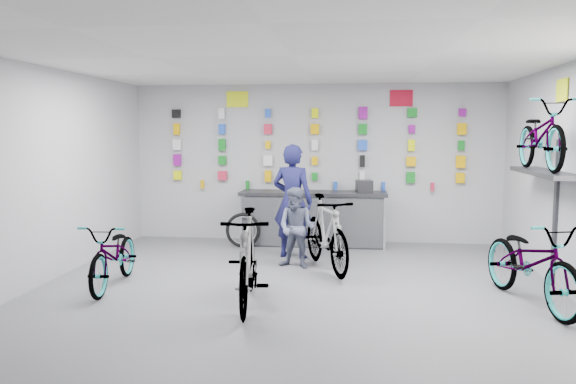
# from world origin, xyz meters

# --- Properties ---
(floor) EXTENTS (8.00, 8.00, 0.00)m
(floor) POSITION_xyz_m (0.00, 0.00, 0.00)
(floor) COLOR #55555A
(floor) RESTS_ON ground
(ceiling) EXTENTS (8.00, 8.00, 0.00)m
(ceiling) POSITION_xyz_m (0.00, 0.00, 3.00)
(ceiling) COLOR white
(ceiling) RESTS_ON wall_back
(wall_back) EXTENTS (7.00, 0.00, 7.00)m
(wall_back) POSITION_xyz_m (0.00, 4.00, 1.50)
(wall_back) COLOR #ACACAE
(wall_back) RESTS_ON floor
(wall_front) EXTENTS (7.00, 0.00, 7.00)m
(wall_front) POSITION_xyz_m (0.00, -4.00, 1.50)
(wall_front) COLOR #ACACAE
(wall_front) RESTS_ON floor
(wall_left) EXTENTS (0.00, 8.00, 8.00)m
(wall_left) POSITION_xyz_m (-3.50, 0.00, 1.50)
(wall_left) COLOR #ACACAE
(wall_left) RESTS_ON floor
(counter) EXTENTS (2.70, 0.66, 1.00)m
(counter) POSITION_xyz_m (0.00, 3.54, 0.49)
(counter) COLOR black
(counter) RESTS_ON floor
(merch_wall) EXTENTS (5.57, 0.08, 1.56)m
(merch_wall) POSITION_xyz_m (0.02, 3.93, 1.79)
(merch_wall) COLOR #EDFF01
(merch_wall) RESTS_ON wall_back
(wall_bracket) EXTENTS (0.39, 1.90, 2.00)m
(wall_bracket) POSITION_xyz_m (3.33, 1.20, 1.46)
(wall_bracket) COLOR #333338
(wall_bracket) RESTS_ON wall_right
(sign_left) EXTENTS (0.42, 0.02, 0.30)m
(sign_left) POSITION_xyz_m (-1.50, 3.98, 2.72)
(sign_left) COLOR #ECFF15
(sign_left) RESTS_ON wall_back
(sign_right) EXTENTS (0.42, 0.02, 0.30)m
(sign_right) POSITION_xyz_m (1.60, 3.98, 2.72)
(sign_right) COLOR red
(sign_right) RESTS_ON wall_back
(sign_side) EXTENTS (0.02, 0.40, 0.30)m
(sign_side) POSITION_xyz_m (3.48, 1.20, 2.65)
(sign_side) COLOR #ECFF15
(sign_side) RESTS_ON wall_right
(bike_left) EXTENTS (0.76, 1.77, 0.91)m
(bike_left) POSITION_xyz_m (-2.46, 0.39, 0.45)
(bike_left) COLOR gray
(bike_left) RESTS_ON floor
(bike_center) EXTENTS (0.76, 1.98, 1.16)m
(bike_center) POSITION_xyz_m (-0.51, -0.20, 0.58)
(bike_center) COLOR gray
(bike_center) RESTS_ON floor
(bike_right) EXTENTS (1.19, 2.15, 1.07)m
(bike_right) POSITION_xyz_m (2.90, 0.24, 0.54)
(bike_right) COLOR gray
(bike_right) RESTS_ON floor
(bike_service) EXTENTS (1.20, 1.96, 1.14)m
(bike_service) POSITION_xyz_m (0.34, 1.69, 0.57)
(bike_service) COLOR gray
(bike_service) RESTS_ON floor
(bike_wall) EXTENTS (0.63, 1.80, 0.95)m
(bike_wall) POSITION_xyz_m (3.25, 1.20, 2.05)
(bike_wall) COLOR gray
(bike_wall) RESTS_ON wall_bracket
(clerk) EXTENTS (0.78, 0.61, 1.90)m
(clerk) POSITION_xyz_m (-0.26, 2.49, 0.95)
(clerk) COLOR #171747
(clerk) RESTS_ON floor
(customer) EXTENTS (0.72, 0.63, 1.25)m
(customer) POSITION_xyz_m (-0.12, 1.77, 0.63)
(customer) COLOR slate
(customer) RESTS_ON floor
(spare_wheel) EXTENTS (0.64, 0.13, 0.64)m
(spare_wheel) POSITION_xyz_m (-1.25, 3.17, 0.32)
(spare_wheel) COLOR black
(spare_wheel) RESTS_ON floor
(register) EXTENTS (0.32, 0.34, 0.22)m
(register) POSITION_xyz_m (0.93, 3.55, 1.11)
(register) COLOR black
(register) RESTS_ON counter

